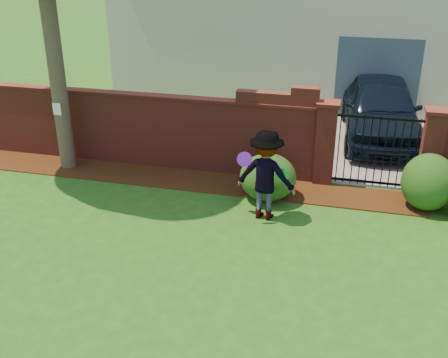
% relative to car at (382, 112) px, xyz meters
% --- Properties ---
extents(ground, '(80.00, 80.00, 0.01)m').
position_rel_car_xyz_m(ground, '(-3.65, -7.02, -0.83)').
color(ground, '#235515').
rests_on(ground, ground).
extents(mulch_bed, '(11.10, 1.08, 0.03)m').
position_rel_car_xyz_m(mulch_bed, '(-4.60, -3.68, -0.81)').
color(mulch_bed, '#351A09').
rests_on(mulch_bed, ground).
extents(brick_wall, '(8.70, 0.31, 2.16)m').
position_rel_car_xyz_m(brick_wall, '(-5.66, -3.02, 0.10)').
color(brick_wall, maroon).
rests_on(brick_wall, ground).
extents(pillar_left, '(0.50, 0.50, 1.88)m').
position_rel_car_xyz_m(pillar_left, '(-1.25, -3.02, 0.13)').
color(pillar_left, maroon).
rests_on(pillar_left, ground).
extents(pillar_right, '(0.50, 0.50, 1.88)m').
position_rel_car_xyz_m(pillar_right, '(0.95, -3.02, 0.13)').
color(pillar_right, maroon).
rests_on(pillar_right, ground).
extents(iron_gate, '(1.78, 0.03, 1.60)m').
position_rel_car_xyz_m(iron_gate, '(-0.15, -3.02, 0.03)').
color(iron_gate, black).
rests_on(iron_gate, ground).
extents(driveway, '(3.20, 8.00, 0.01)m').
position_rel_car_xyz_m(driveway, '(-0.15, 0.98, -0.82)').
color(driveway, gray).
rests_on(driveway, ground).
extents(car, '(2.26, 4.94, 1.64)m').
position_rel_car_xyz_m(car, '(0.00, 0.00, 0.00)').
color(car, black).
rests_on(car, ground).
extents(paper_notice, '(0.20, 0.01, 0.28)m').
position_rel_car_xyz_m(paper_notice, '(-7.25, -3.81, 0.68)').
color(paper_notice, white).
rests_on(paper_notice, tree).
extents(shrub_left, '(1.19, 1.19, 0.97)m').
position_rel_car_xyz_m(shrub_left, '(-2.32, -4.12, -0.34)').
color(shrub_left, '#154414').
rests_on(shrub_left, ground).
extents(shrub_middle, '(1.07, 1.07, 1.18)m').
position_rel_car_xyz_m(shrub_middle, '(0.88, -3.79, -0.23)').
color(shrub_middle, '#154414').
rests_on(shrub_middle, ground).
extents(man, '(1.25, 0.82, 1.80)m').
position_rel_car_xyz_m(man, '(-2.24, -4.98, 0.08)').
color(man, gray).
rests_on(man, ground).
extents(frisbee_purple, '(0.29, 0.14, 0.28)m').
position_rel_car_xyz_m(frisbee_purple, '(-2.59, -5.25, 0.50)').
color(frisbee_purple, purple).
rests_on(frisbee_purple, man).
extents(frisbee_green, '(0.27, 0.09, 0.26)m').
position_rel_car_xyz_m(frisbee_green, '(-1.91, -5.04, 0.16)').
color(frisbee_green, green).
rests_on(frisbee_green, man).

